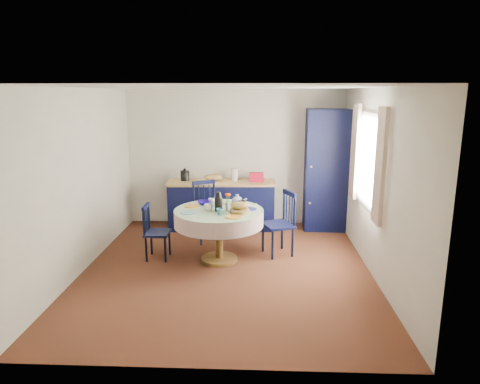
% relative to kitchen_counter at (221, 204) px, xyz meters
% --- Properties ---
extents(floor, '(4.50, 4.50, 0.00)m').
position_rel_kitchen_counter_xyz_m(floor, '(0.23, -1.90, -0.45)').
color(floor, black).
rests_on(floor, ground).
extents(ceiling, '(4.50, 4.50, 0.00)m').
position_rel_kitchen_counter_xyz_m(ceiling, '(0.23, -1.90, 2.05)').
color(ceiling, white).
rests_on(ceiling, wall_back).
extents(wall_back, '(4.00, 0.02, 2.50)m').
position_rel_kitchen_counter_xyz_m(wall_back, '(0.23, 0.35, 0.80)').
color(wall_back, beige).
rests_on(wall_back, floor).
extents(wall_left, '(0.02, 4.50, 2.50)m').
position_rel_kitchen_counter_xyz_m(wall_left, '(-1.77, -1.90, 0.80)').
color(wall_left, beige).
rests_on(wall_left, floor).
extents(wall_right, '(0.02, 4.50, 2.50)m').
position_rel_kitchen_counter_xyz_m(wall_right, '(2.23, -1.90, 0.80)').
color(wall_right, beige).
rests_on(wall_right, floor).
extents(window, '(0.10, 1.74, 1.45)m').
position_rel_kitchen_counter_xyz_m(window, '(2.19, -1.60, 1.07)').
color(window, white).
rests_on(window, wall_right).
extents(kitchen_counter, '(1.97, 0.69, 1.11)m').
position_rel_kitchen_counter_xyz_m(kitchen_counter, '(0.00, 0.00, 0.00)').
color(kitchen_counter, black).
rests_on(kitchen_counter, floor).
extents(pantry_cabinet, '(0.77, 0.57, 2.16)m').
position_rel_kitchen_counter_xyz_m(pantry_cabinet, '(1.88, 0.06, 0.63)').
color(pantry_cabinet, black).
rests_on(pantry_cabinet, floor).
extents(dining_table, '(1.29, 1.29, 1.06)m').
position_rel_kitchen_counter_xyz_m(dining_table, '(0.11, -1.60, 0.21)').
color(dining_table, brown).
rests_on(dining_table, floor).
extents(chair_left, '(0.36, 0.37, 0.83)m').
position_rel_kitchen_counter_xyz_m(chair_left, '(-0.86, -1.54, -0.03)').
color(chair_left, black).
rests_on(chair_left, floor).
extents(chair_far, '(0.58, 0.57, 0.99)m').
position_rel_kitchen_counter_xyz_m(chair_far, '(-0.19, -0.68, 0.05)').
color(chair_far, black).
rests_on(chair_far, floor).
extents(chair_right, '(0.55, 0.56, 0.98)m').
position_rel_kitchen_counter_xyz_m(chair_right, '(1.01, -1.27, 0.04)').
color(chair_right, black).
rests_on(chair_right, floor).
extents(mug_a, '(0.12, 0.12, 0.10)m').
position_rel_kitchen_counter_xyz_m(mug_a, '(-0.05, -1.65, 0.38)').
color(mug_a, silver).
rests_on(mug_a, dining_table).
extents(mug_b, '(0.10, 0.10, 0.10)m').
position_rel_kitchen_counter_xyz_m(mug_b, '(0.14, -1.87, 0.38)').
color(mug_b, '#2F6D7A').
rests_on(mug_b, dining_table).
extents(mug_c, '(0.12, 0.12, 0.09)m').
position_rel_kitchen_counter_xyz_m(mug_c, '(0.43, -1.39, 0.38)').
color(mug_c, black).
rests_on(mug_c, dining_table).
extents(mug_d, '(0.09, 0.09, 0.08)m').
position_rel_kitchen_counter_xyz_m(mug_d, '(-0.04, -1.26, 0.37)').
color(mug_d, silver).
rests_on(mug_d, dining_table).
extents(cobalt_bowl, '(0.22, 0.22, 0.05)m').
position_rel_kitchen_counter_xyz_m(cobalt_bowl, '(-0.13, -1.32, 0.36)').
color(cobalt_bowl, '#11056C').
rests_on(cobalt_bowl, dining_table).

